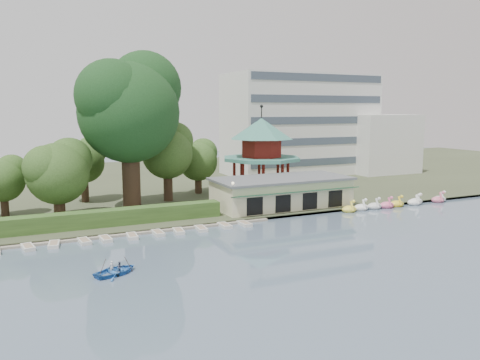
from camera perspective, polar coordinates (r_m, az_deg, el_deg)
ground_plane at (r=41.00m, az=8.03°, el=-10.54°), size 220.00×220.00×0.00m
shore at (r=88.14m, az=-10.39°, el=-0.18°), size 220.00×70.00×0.40m
embankment at (r=55.71m, az=-1.58°, el=-5.16°), size 220.00×0.60×0.30m
dock at (r=52.29m, az=-13.82°, el=-6.36°), size 34.00×1.60×0.24m
boathouse at (r=63.70m, az=5.08°, el=-1.42°), size 18.60×9.39×3.90m
pavilion at (r=72.76m, az=2.61°, el=3.91°), size 12.40×12.40×13.50m
office_building at (r=97.72m, az=8.93°, el=6.31°), size 38.00×18.00×20.00m
hedge at (r=54.76m, az=-17.60°, el=-4.57°), size 30.00×2.00×1.80m
lamp_post at (r=57.16m, az=-0.87°, el=-1.54°), size 0.36×0.36×4.28m
big_tree at (r=62.00m, az=-13.29°, el=8.97°), size 14.11×13.15×20.68m
small_trees at (r=64.13m, az=-17.35°, el=2.06°), size 39.75×16.81×11.27m
swan_boats at (r=69.04m, az=18.76°, el=-2.73°), size 18.67×2.12×1.92m
moored_rowboats at (r=50.74m, az=-14.36°, el=-6.77°), size 29.69×2.60×0.36m
rowboat_with_passengers at (r=40.26m, az=-14.90°, el=-10.31°), size 6.18×5.39×2.01m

